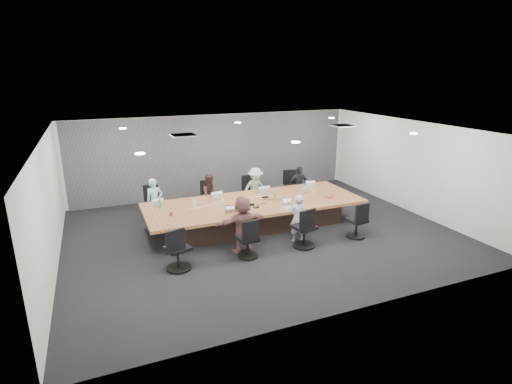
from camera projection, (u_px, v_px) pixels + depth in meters
name	position (u px, v px, depth m)	size (l,w,h in m)	color
floor	(262.00, 233.00, 10.82)	(10.00, 8.00, 0.00)	black
ceiling	(262.00, 130.00, 10.01)	(10.00, 8.00, 0.00)	white
wall_back	(217.00, 155.00, 13.95)	(10.00, 2.80, 0.00)	silver
wall_front	(353.00, 241.00, 6.88)	(10.00, 2.80, 0.00)	silver
wall_left	(49.00, 207.00, 8.59)	(8.00, 2.80, 0.00)	silver
wall_right	(411.00, 167.00, 12.25)	(8.00, 2.80, 0.00)	silver
curtain	(217.00, 155.00, 13.88)	(9.80, 0.04, 2.80)	slate
conference_table	(255.00, 213.00, 11.15)	(6.00, 2.20, 0.74)	#34241C
chair_0	(154.00, 206.00, 11.73)	(0.54, 0.54, 0.80)	black
chair_1	(208.00, 200.00, 12.35)	(0.50, 0.50, 0.75)	black
chair_2	(251.00, 195.00, 12.87)	(0.53, 0.53, 0.78)	black
chair_3	(293.00, 188.00, 13.42)	(0.57, 0.57, 0.85)	black
chair_4	(178.00, 252.00, 8.72)	(0.57, 0.57, 0.85)	black
chair_5	(248.00, 242.00, 9.33)	(0.52, 0.52, 0.77)	black
chair_6	(304.00, 230.00, 9.87)	(0.59, 0.59, 0.88)	black
chair_7	(357.00, 223.00, 10.45)	(0.53, 0.53, 0.78)	black
person_0	(155.00, 201.00, 11.35)	(0.48, 0.32, 1.32)	#8FBDDE
laptop_0	(158.00, 204.00, 10.83)	(0.31, 0.21, 0.02)	#B2B2B7
person_1	(211.00, 195.00, 11.96)	(0.63, 0.49, 1.30)	#36221D
laptop_1	(216.00, 197.00, 11.44)	(0.35, 0.24, 0.02)	#B2B2B7
person_2	(255.00, 189.00, 12.48)	(0.87, 0.50, 1.35)	#98AB9C
laptop_2	(262.00, 191.00, 11.97)	(0.36, 0.24, 0.02)	#B2B2B7
person_3	(299.00, 185.00, 13.05)	(0.74, 0.31, 1.26)	black
laptop_3	(307.00, 186.00, 12.53)	(0.31, 0.21, 0.02)	#B2B2B7
person_5	(242.00, 224.00, 9.55)	(1.30, 0.41, 1.40)	brown
laptop_5	(235.00, 215.00, 10.02)	(0.34, 0.24, 0.02)	#8C6647
person_6	(298.00, 218.00, 10.12)	(0.46, 0.30, 1.26)	#A7AAC2
laptop_6	(288.00, 207.00, 10.57)	(0.29, 0.20, 0.02)	#B2B2B7
bottle_green_left	(160.00, 204.00, 10.48)	(0.07, 0.07, 0.25)	#4C9953
bottle_green_right	(275.00, 197.00, 11.09)	(0.07, 0.07, 0.24)	#4C9953
bottle_clear	(195.00, 204.00, 10.53)	(0.07, 0.07, 0.23)	silver
cup_white_far	(223.00, 201.00, 10.97)	(0.09, 0.09, 0.11)	white
cup_white_near	(311.00, 189.00, 12.02)	(0.08, 0.08, 0.10)	white
mug_brown	(171.00, 214.00, 9.97)	(0.08, 0.08, 0.10)	brown
mic_left	(256.00, 207.00, 10.56)	(0.14, 0.09, 0.03)	black
mic_right	(265.00, 197.00, 11.40)	(0.17, 0.11, 0.03)	black
stapler	(251.00, 205.00, 10.72)	(0.17, 0.04, 0.06)	black
canvas_bag	(304.00, 190.00, 11.90)	(0.25, 0.16, 0.14)	tan
snack_packet	(329.00, 197.00, 11.42)	(0.20, 0.13, 0.04)	#D44030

